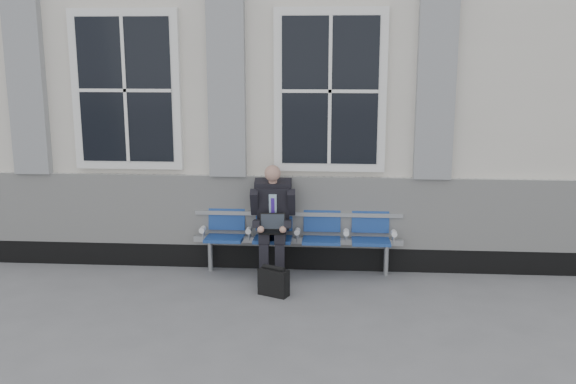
{
  "coord_description": "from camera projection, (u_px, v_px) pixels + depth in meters",
  "views": [
    {
      "loc": [
        0.42,
        -6.34,
        2.66
      ],
      "look_at": [
        -0.12,
        0.9,
        1.12
      ],
      "focal_mm": 40.0,
      "sensor_mm": 36.0,
      "label": 1
    }
  ],
  "objects": [
    {
      "name": "businessman",
      "position": [
        273.0,
        216.0,
        7.8
      ],
      "size": [
        0.56,
        0.75,
        1.38
      ],
      "color": "black",
      "rests_on": "ground"
    },
    {
      "name": "bench",
      "position": [
        298.0,
        230.0,
        7.94
      ],
      "size": [
        2.6,
        0.47,
        0.91
      ],
      "color": "#9EA0A3",
      "rests_on": "ground"
    },
    {
      "name": "ground",
      "position": [
        293.0,
        313.0,
        6.77
      ],
      "size": [
        70.0,
        70.0,
        0.0
      ],
      "primitive_type": "plane",
      "color": "slate",
      "rests_on": "ground"
    },
    {
      "name": "station_building",
      "position": [
        307.0,
        86.0,
        9.69
      ],
      "size": [
        14.4,
        4.4,
        4.49
      ],
      "color": "silver",
      "rests_on": "ground"
    },
    {
      "name": "briefcase",
      "position": [
        274.0,
        282.0,
        7.25
      ],
      "size": [
        0.37,
        0.27,
        0.35
      ],
      "color": "black",
      "rests_on": "ground"
    }
  ]
}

